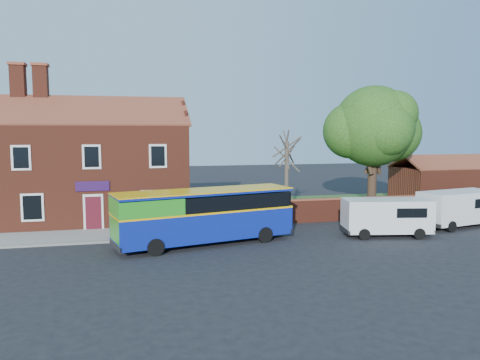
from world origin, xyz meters
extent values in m
plane|color=black|center=(0.00, 0.00, 0.00)|extent=(120.00, 120.00, 0.00)
cube|color=gray|center=(-7.00, 5.75, 0.06)|extent=(18.00, 3.50, 0.12)
cube|color=slate|center=(-7.00, 4.00, 0.07)|extent=(18.00, 0.15, 0.14)
cube|color=#426B28|center=(13.00, 13.00, 0.02)|extent=(26.00, 12.00, 0.04)
cube|color=maroon|center=(-7.00, 11.50, 3.25)|extent=(12.00, 8.00, 6.50)
cube|color=brown|center=(-7.00, 9.50, 7.50)|extent=(12.30, 4.08, 2.16)
cube|color=brown|center=(-7.00, 13.50, 7.50)|extent=(12.30, 4.08, 2.16)
cube|color=maroon|center=(-11.80, 11.50, 9.40)|extent=(0.90, 0.90, 2.20)
cube|color=maroon|center=(-10.40, 11.50, 9.40)|extent=(0.90, 0.90, 2.20)
cube|color=black|center=(-7.00, 7.47, 4.60)|extent=(1.10, 0.06, 1.50)
cube|color=#4C0F19|center=(-7.00, 7.45, 1.10)|extent=(0.95, 0.04, 2.10)
cube|color=silver|center=(-7.00, 7.47, 1.15)|extent=(1.20, 0.06, 2.30)
cube|color=#2A0E40|center=(-7.00, 7.44, 2.80)|extent=(2.00, 0.06, 0.60)
cube|color=maroon|center=(13.00, 7.00, 0.75)|extent=(22.00, 0.30, 1.50)
cube|color=brown|center=(13.00, 7.00, 1.55)|extent=(22.00, 0.38, 0.10)
cube|color=maroon|center=(22.00, 13.00, 1.50)|extent=(8.00, 5.00, 3.00)
cube|color=brown|center=(22.00, 11.75, 3.55)|extent=(8.20, 2.56, 1.24)
cube|color=brown|center=(22.00, 14.25, 3.55)|extent=(8.20, 2.56, 1.24)
cube|color=#0D2195|center=(-0.82, 2.51, 1.12)|extent=(10.06, 4.64, 1.55)
cube|color=#EFAD0C|center=(-0.82, 2.51, 1.89)|extent=(10.09, 4.66, 0.10)
cube|color=black|center=(-0.82, 2.51, 2.36)|extent=(9.69, 4.57, 0.78)
cube|color=green|center=(-3.96, 1.76, 2.36)|extent=(3.80, 3.18, 0.83)
cube|color=#0D2195|center=(-0.82, 2.51, 2.88)|extent=(10.06, 4.64, 0.14)
cube|color=#EFAD0C|center=(-0.82, 2.51, 2.96)|extent=(10.11, 4.69, 0.06)
cylinder|color=black|center=(-3.60, 0.68, 0.44)|extent=(0.92, 0.48, 0.88)
cylinder|color=black|center=(-4.13, 2.89, 0.44)|extent=(0.92, 0.48, 0.88)
cylinder|color=black|center=(2.48, 2.13, 0.44)|extent=(0.92, 0.48, 0.88)
cylinder|color=black|center=(1.95, 4.35, 0.44)|extent=(0.92, 0.48, 0.88)
cube|color=silver|center=(9.89, 2.01, 1.24)|extent=(5.27, 2.90, 1.89)
cube|color=black|center=(12.09, 1.58, 1.54)|extent=(0.40, 1.68, 0.75)
cube|color=black|center=(12.30, 1.54, 0.40)|extent=(0.48, 1.97, 0.24)
cylinder|color=black|center=(8.15, 1.40, 0.33)|extent=(0.69, 0.34, 0.66)
cylinder|color=black|center=(8.51, 3.23, 0.33)|extent=(0.69, 0.34, 0.66)
cylinder|color=black|center=(11.28, 0.79, 0.33)|extent=(0.69, 0.34, 0.66)
cylinder|color=black|center=(11.64, 2.63, 0.33)|extent=(0.69, 0.34, 0.66)
cube|color=silver|center=(15.81, 3.37, 1.32)|extent=(5.59, 3.14, 2.00)
cylinder|color=black|center=(14.36, 2.06, 0.35)|extent=(0.73, 0.36, 0.70)
cylinder|color=black|center=(13.95, 4.00, 0.35)|extent=(0.73, 0.36, 0.70)
cylinder|color=black|center=(17.25, 4.69, 0.35)|extent=(0.73, 0.36, 0.70)
cylinder|color=black|center=(13.78, 10.80, 2.01)|extent=(0.70, 0.70, 4.01)
sphere|color=#448228|center=(13.78, 10.80, 6.54)|extent=(6.28, 6.28, 6.28)
sphere|color=#448228|center=(15.61, 11.14, 6.02)|extent=(4.54, 4.54, 4.54)
sphere|color=#448228|center=(12.13, 11.32, 6.19)|extent=(4.36, 4.36, 4.36)
cylinder|color=#4C4238|center=(6.19, 9.29, 2.72)|extent=(0.31, 0.31, 5.43)
cylinder|color=#4C4238|center=(6.19, 9.29, 4.66)|extent=(0.32, 2.65, 2.13)
cylinder|color=#4C4238|center=(6.19, 9.29, 4.46)|extent=(1.38, 1.96, 1.95)
cylinder|color=#4C4238|center=(6.19, 9.29, 4.85)|extent=(2.22, 1.02, 2.16)
camera|label=1|loc=(-4.71, -22.39, 6.18)|focal=35.00mm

